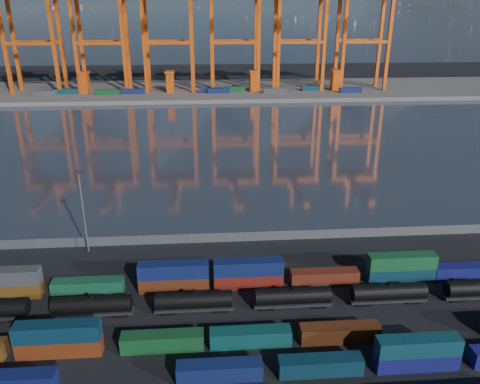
{
  "coord_description": "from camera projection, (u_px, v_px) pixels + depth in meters",
  "views": [
    {
      "loc": [
        -6.38,
        -56.65,
        44.27
      ],
      "look_at": [
        0.0,
        30.0,
        10.0
      ],
      "focal_mm": 35.0,
      "sensor_mm": 36.0,
      "label": 1
    }
  ],
  "objects": [
    {
      "name": "container_row_south",
      "position": [
        272.0,
        365.0,
        59.85
      ],
      "size": [
        138.62,
        2.23,
        4.76
      ],
      "color": "#434648",
      "rests_on": "ground"
    },
    {
      "name": "far_quay",
      "position": [
        217.0,
        90.0,
        263.69
      ],
      "size": [
        700.0,
        70.0,
        2.0
      ],
      "primitive_type": "cube",
      "color": "#514F4C",
      "rests_on": "ground"
    },
    {
      "name": "tanker_string",
      "position": [
        244.0,
        299.0,
        73.06
      ],
      "size": [
        89.84,
        2.65,
        3.79
      ],
      "color": "black",
      "rests_on": "ground"
    },
    {
      "name": "harbor_water",
      "position": [
        225.0,
        141.0,
        166.64
      ],
      "size": [
        700.0,
        700.0,
        0.0
      ],
      "primitive_type": "plane",
      "color": "#2A323D",
      "rests_on": "ground"
    },
    {
      "name": "container_row_mid",
      "position": [
        147.0,
        339.0,
        64.45
      ],
      "size": [
        140.18,
        2.32,
        4.95
      ],
      "color": "#383B3C",
      "rests_on": "ground"
    },
    {
      "name": "gantry_cranes",
      "position": [
        201.0,
        8.0,
        240.91
      ],
      "size": [
        202.74,
        53.27,
        72.14
      ],
      "color": "#DD4F0F",
      "rests_on": "ground"
    },
    {
      "name": "yard_light_mast",
      "position": [
        83.0,
        208.0,
        87.89
      ],
      "size": [
        1.6,
        0.4,
        16.6
      ],
      "color": "slate",
      "rests_on": "ground"
    },
    {
      "name": "waterfront_fence",
      "position": [
        241.0,
        237.0,
        94.84
      ],
      "size": [
        160.12,
        0.12,
        2.2
      ],
      "color": "#595B5E",
      "rests_on": "ground"
    },
    {
      "name": "ground",
      "position": [
        255.0,
        329.0,
        69.23
      ],
      "size": [
        700.0,
        700.0,
        0.0
      ],
      "primitive_type": "plane",
      "color": "black",
      "rests_on": "ground"
    },
    {
      "name": "container_row_north",
      "position": [
        237.0,
        277.0,
        78.89
      ],
      "size": [
        140.77,
        2.38,
        5.07
      ],
      "color": "navy",
      "rests_on": "ground"
    },
    {
      "name": "quay_containers",
      "position": [
        197.0,
        91.0,
        248.61
      ],
      "size": [
        172.58,
        10.99,
        2.6
      ],
      "color": "navy",
      "rests_on": "far_quay"
    },
    {
      "name": "straddle_carriers",
      "position": [
        212.0,
        81.0,
        251.74
      ],
      "size": [
        140.0,
        7.0,
        11.1
      ],
      "color": "#DD4F0F",
      "rests_on": "far_quay"
    }
  ]
}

